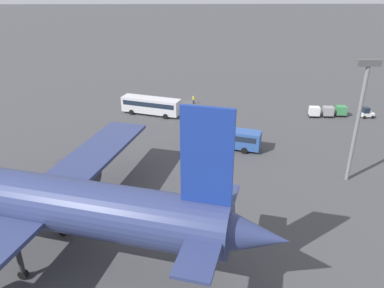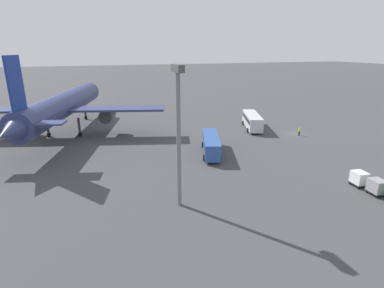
{
  "view_description": "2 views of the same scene",
  "coord_description": "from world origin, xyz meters",
  "px_view_note": "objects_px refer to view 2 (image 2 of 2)",
  "views": [
    {
      "loc": [
        0.67,
        77.24,
        25.49
      ],
      "look_at": [
        -0.28,
        29.22,
        3.67
      ],
      "focal_mm": 35.0,
      "sensor_mm": 36.0,
      "label": 1
    },
    {
      "loc": [
        -51.92,
        42.5,
        17.9
      ],
      "look_at": [
        -7.76,
        26.82,
        2.88
      ],
      "focal_mm": 28.0,
      "sensor_mm": 36.0,
      "label": 2
    }
  ],
  "objects_px": {
    "worker_person": "(299,131)",
    "cargo_cart_grey": "(377,186)",
    "shuttle_bus_near": "(252,120)",
    "cargo_cart_white": "(359,178)",
    "airplane": "(63,106)",
    "shuttle_bus_far": "(211,143)"
  },
  "relations": [
    {
      "from": "shuttle_bus_near",
      "to": "cargo_cart_grey",
      "type": "distance_m",
      "value": 34.7
    },
    {
      "from": "worker_person",
      "to": "shuttle_bus_near",
      "type": "bearing_deg",
      "value": 37.57
    },
    {
      "from": "cargo_cart_grey",
      "to": "cargo_cart_white",
      "type": "distance_m",
      "value": 2.7
    },
    {
      "from": "shuttle_bus_far",
      "to": "cargo_cart_white",
      "type": "height_order",
      "value": "shuttle_bus_far"
    },
    {
      "from": "shuttle_bus_near",
      "to": "cargo_cart_white",
      "type": "distance_m",
      "value": 32.01
    },
    {
      "from": "shuttle_bus_far",
      "to": "cargo_cart_grey",
      "type": "height_order",
      "value": "shuttle_bus_far"
    },
    {
      "from": "shuttle_bus_near",
      "to": "cargo_cart_white",
      "type": "relative_size",
      "value": 5.6
    },
    {
      "from": "cargo_cart_white",
      "to": "shuttle_bus_far",
      "type": "bearing_deg",
      "value": 35.77
    },
    {
      "from": "worker_person",
      "to": "cargo_cart_grey",
      "type": "height_order",
      "value": "cargo_cart_grey"
    },
    {
      "from": "airplane",
      "to": "cargo_cart_white",
      "type": "height_order",
      "value": "airplane"
    },
    {
      "from": "cargo_cart_grey",
      "to": "worker_person",
      "type": "bearing_deg",
      "value": -18.61
    },
    {
      "from": "shuttle_bus_far",
      "to": "cargo_cart_grey",
      "type": "bearing_deg",
      "value": -128.21
    },
    {
      "from": "cargo_cart_grey",
      "to": "cargo_cart_white",
      "type": "bearing_deg",
      "value": -0.18
    },
    {
      "from": "shuttle_bus_far",
      "to": "worker_person",
      "type": "height_order",
      "value": "shuttle_bus_far"
    },
    {
      "from": "worker_person",
      "to": "cargo_cart_grey",
      "type": "distance_m",
      "value": 27.5
    },
    {
      "from": "shuttle_bus_far",
      "to": "cargo_cart_white",
      "type": "xyz_separation_m",
      "value": [
        -19.0,
        -13.69,
        -0.72
      ]
    },
    {
      "from": "worker_person",
      "to": "cargo_cart_white",
      "type": "relative_size",
      "value": 0.81
    },
    {
      "from": "shuttle_bus_near",
      "to": "cargo_cart_grey",
      "type": "height_order",
      "value": "shuttle_bus_near"
    },
    {
      "from": "airplane",
      "to": "shuttle_bus_far",
      "type": "bearing_deg",
      "value": -115.05
    },
    {
      "from": "shuttle_bus_near",
      "to": "cargo_cart_grey",
      "type": "bearing_deg",
      "value": -162.99
    },
    {
      "from": "shuttle_bus_far",
      "to": "cargo_cart_grey",
      "type": "relative_size",
      "value": 5.47
    },
    {
      "from": "worker_person",
      "to": "cargo_cart_grey",
      "type": "relative_size",
      "value": 0.81
    }
  ]
}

